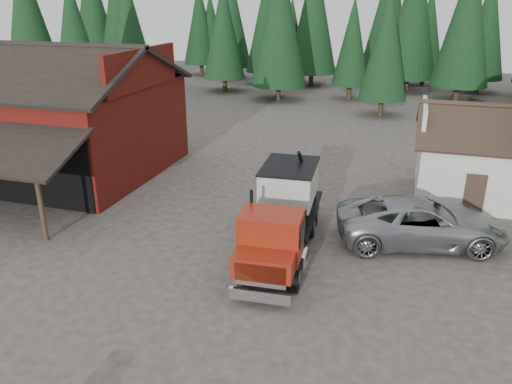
# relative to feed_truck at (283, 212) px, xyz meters

# --- Properties ---
(ground) EXTENTS (120.00, 120.00, 0.00)m
(ground) POSITION_rel_feed_truck_xyz_m (-4.00, -4.03, -1.70)
(ground) COLOR #433A35
(ground) RESTS_ON ground
(red_barn) EXTENTS (12.80, 13.63, 7.18)m
(red_barn) POSITION_rel_feed_truck_xyz_m (-15.00, 5.88, 0.99)
(red_barn) COLOR #621310
(red_barn) RESTS_ON ground
(farmhouse) EXTENTS (8.60, 6.42, 4.65)m
(farmhouse) POSITION_rel_feed_truck_xyz_m (8.99, 8.97, -0.04)
(farmhouse) COLOR silver
(farmhouse) RESTS_ON ground
(conifer_backdrop) EXTENTS (76.00, 16.00, 16.00)m
(conifer_backdrop) POSITION_rel_feed_truck_xyz_m (-4.00, 37.97, -1.70)
(conifer_backdrop) COLOR black
(conifer_backdrop) RESTS_ON ground
(near_pine_a) EXTENTS (4.40, 4.40, 11.40)m
(near_pine_a) POSITION_rel_feed_truck_xyz_m (-26.00, 23.97, 4.69)
(near_pine_a) COLOR #382619
(near_pine_a) RESTS_ON ground
(near_pine_b) EXTENTS (3.96, 3.96, 10.40)m
(near_pine_b) POSITION_rel_feed_truck_xyz_m (2.00, 25.97, 4.19)
(near_pine_b) COLOR #382619
(near_pine_b) RESTS_ON ground
(near_pine_d) EXTENTS (5.28, 5.28, 13.40)m
(near_pine_d) POSITION_rel_feed_truck_xyz_m (-8.00, 29.97, 5.69)
(near_pine_d) COLOR #382619
(near_pine_d) RESTS_ON ground
(feed_truck) EXTENTS (2.80, 8.20, 3.64)m
(feed_truck) POSITION_rel_feed_truck_xyz_m (0.00, 0.00, 0.00)
(feed_truck) COLOR black
(feed_truck) RESTS_ON ground
(silver_car) EXTENTS (7.25, 4.63, 1.86)m
(silver_car) POSITION_rel_feed_truck_xyz_m (5.17, 2.33, -0.77)
(silver_car) COLOR #979A9E
(silver_car) RESTS_ON ground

